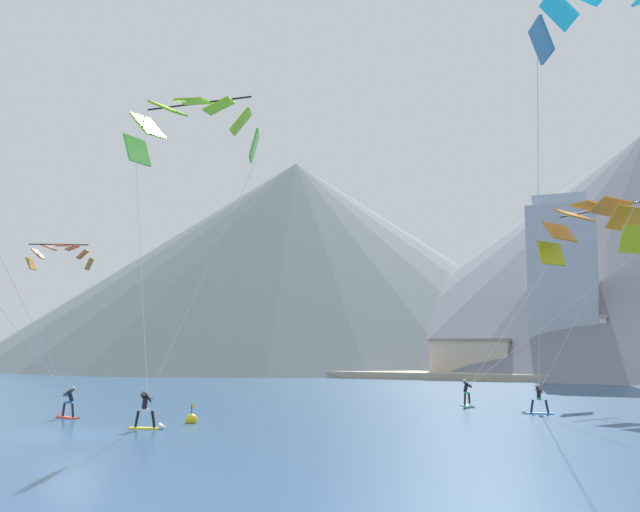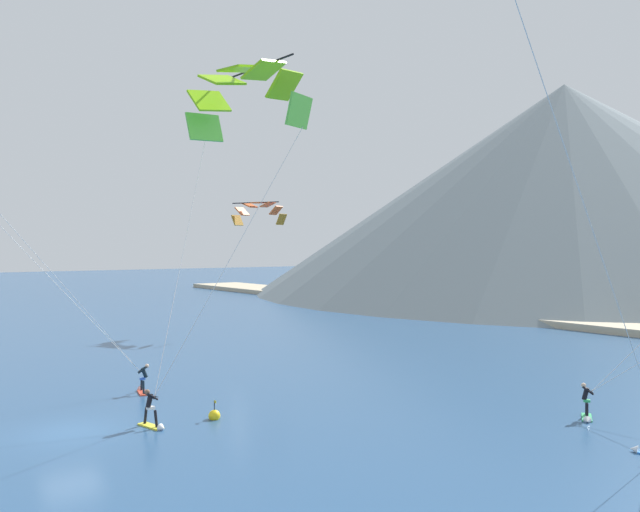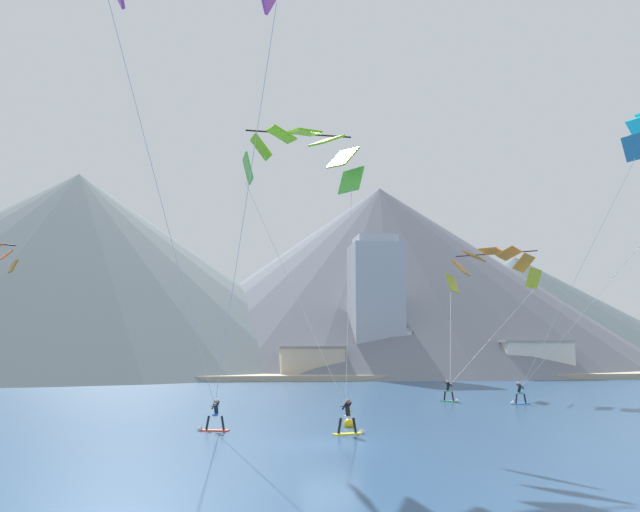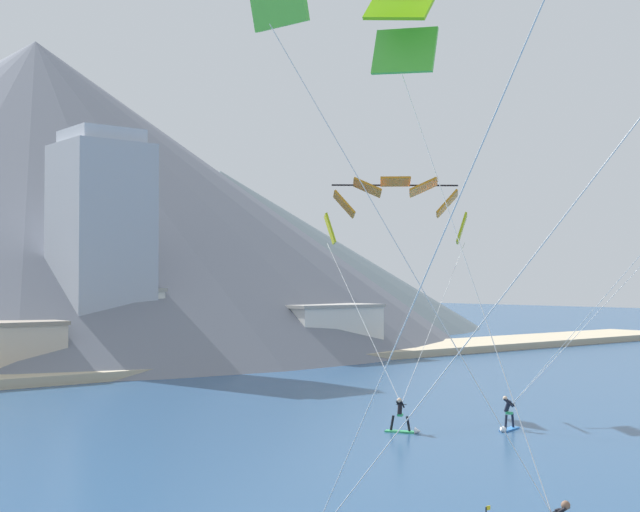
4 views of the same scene
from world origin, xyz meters
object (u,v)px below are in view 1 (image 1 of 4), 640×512
(kitesurfer_near_trail, at_px, (149,417))
(parafoil_kite_mid_center, at_px, (623,11))
(parafoil_kite_distant_high_outer, at_px, (60,253))
(race_marker_buoy, at_px, (192,420))
(parafoil_kite_far_left, at_px, (591,225))
(parafoil_kite_near_trail, at_px, (194,123))
(kitesurfer_far_left, at_px, (468,398))
(kitesurfer_near_lead, at_px, (66,408))
(kitesurfer_mid_center, at_px, (535,405))

(kitesurfer_near_trail, xyz_separation_m, parafoil_kite_mid_center, (20.59, 2.95, 16.68))
(parafoil_kite_distant_high_outer, height_order, race_marker_buoy, parafoil_kite_distant_high_outer)
(parafoil_kite_far_left, bearing_deg, parafoil_kite_near_trail, -136.48)
(parafoil_kite_mid_center, bearing_deg, parafoil_kite_far_left, 96.64)
(parafoil_kite_near_trail, relative_size, parafoil_kite_distant_high_outer, 2.87)
(kitesurfer_far_left, bearing_deg, kitesurfer_near_lead, -140.68)
(race_marker_buoy, bearing_deg, kitesurfer_near_lead, -174.78)
(kitesurfer_near_lead, bearing_deg, kitesurfer_far_left, 39.32)
(parafoil_kite_far_left, relative_size, parafoil_kite_distant_high_outer, 2.13)
(kitesurfer_near_trail, bearing_deg, parafoil_kite_near_trail, 107.70)
(kitesurfer_near_lead, relative_size, parafoil_kite_mid_center, 0.10)
(kitesurfer_near_trail, height_order, parafoil_kite_far_left, parafoil_kite_far_left)
(parafoil_kite_mid_center, bearing_deg, race_marker_buoy, -179.74)
(kitesurfer_near_lead, bearing_deg, kitesurfer_mid_center, 28.29)
(kitesurfer_near_lead, distance_m, kitesurfer_mid_center, 25.16)
(parafoil_kite_distant_high_outer, bearing_deg, parafoil_kite_mid_center, -21.73)
(kitesurfer_near_trail, height_order, kitesurfer_far_left, kitesurfer_near_trail)
(kitesurfer_near_trail, relative_size, parafoil_kite_far_left, 0.15)
(kitesurfer_near_lead, xyz_separation_m, parafoil_kite_distant_high_outer, (-19.65, 19.56, 11.34))
(parafoil_kite_mid_center, xyz_separation_m, race_marker_buoy, (-20.21, -0.09, -17.07))
(parafoil_kite_mid_center, bearing_deg, kitesurfer_near_trail, -171.85)
(kitesurfer_near_lead, height_order, parafoil_kite_mid_center, parafoil_kite_mid_center)
(parafoil_kite_distant_high_outer, bearing_deg, parafoil_kite_near_trail, -32.76)
(kitesurfer_near_trail, bearing_deg, parafoil_kite_distant_high_outer, 140.72)
(parafoil_kite_mid_center, bearing_deg, kitesurfer_far_left, 124.80)
(kitesurfer_near_trail, distance_m, parafoil_kite_distant_high_outer, 36.15)
(parafoil_kite_distant_high_outer, bearing_deg, kitesurfer_mid_center, -10.35)
(kitesurfer_near_trail, height_order, kitesurfer_mid_center, kitesurfer_near_trail)
(kitesurfer_far_left, bearing_deg, parafoil_kite_mid_center, -55.20)
(kitesurfer_far_left, xyz_separation_m, parafoil_kite_near_trail, (-12.81, -10.99, 15.71))
(kitesurfer_near_lead, height_order, kitesurfer_mid_center, kitesurfer_mid_center)
(parafoil_kite_near_trail, distance_m, parafoil_kite_far_left, 27.80)
(kitesurfer_near_lead, relative_size, race_marker_buoy, 1.75)
(kitesurfer_near_trail, bearing_deg, parafoil_kite_far_left, 53.90)
(parafoil_kite_mid_center, relative_size, race_marker_buoy, 16.86)
(kitesurfer_far_left, bearing_deg, kitesurfer_mid_center, -32.37)
(kitesurfer_mid_center, bearing_deg, parafoil_kite_near_trail, -154.17)
(kitesurfer_mid_center, distance_m, parafoil_kite_mid_center, 20.82)
(kitesurfer_far_left, height_order, parafoil_kite_near_trail, parafoil_kite_near_trail)
(kitesurfer_mid_center, xyz_separation_m, race_marker_buoy, (-14.85, -11.25, -0.34))
(kitesurfer_mid_center, xyz_separation_m, parafoil_kite_near_trail, (-17.09, -8.27, 15.73))
(kitesurfer_mid_center, relative_size, parafoil_kite_far_left, 0.15)
(kitesurfer_near_lead, bearing_deg, parafoil_kite_distant_high_outer, 135.14)
(parafoil_kite_far_left, bearing_deg, kitesurfer_near_lead, -137.91)
(kitesurfer_mid_center, distance_m, parafoil_kite_far_left, 15.88)
(parafoil_kite_distant_high_outer, bearing_deg, kitesurfer_near_trail, -39.28)
(parafoil_kite_far_left, xyz_separation_m, parafoil_kite_distant_high_outer, (-44.63, -3.01, -0.11))
(kitesurfer_near_lead, xyz_separation_m, race_marker_buoy, (7.31, 0.67, -0.33))
(kitesurfer_far_left, distance_m, parafoil_kite_near_trail, 23.06)
(kitesurfer_near_lead, xyz_separation_m, parafoil_kite_near_trail, (5.07, 3.65, 15.74))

